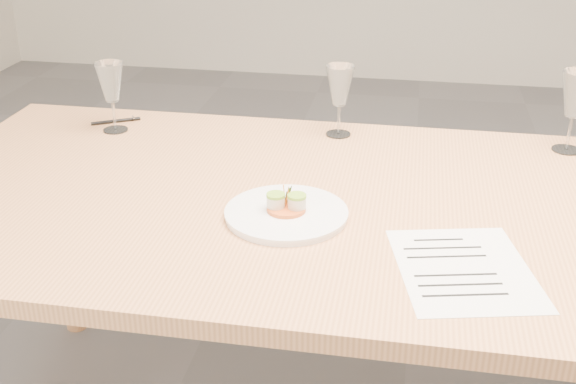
% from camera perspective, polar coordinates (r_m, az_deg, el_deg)
% --- Properties ---
extents(dining_table, '(2.40, 1.00, 0.75)m').
position_cam_1_polar(dining_table, '(1.65, 10.52, -3.18)').
color(dining_table, tan).
rests_on(dining_table, ground).
extents(dinner_plate, '(0.26, 0.26, 0.07)m').
position_cam_1_polar(dinner_plate, '(1.53, -0.12, -1.62)').
color(dinner_plate, white).
rests_on(dinner_plate, dining_table).
extents(recipe_sheet, '(0.31, 0.36, 0.00)m').
position_cam_1_polar(recipe_sheet, '(1.39, 13.72, -5.91)').
color(recipe_sheet, white).
rests_on(recipe_sheet, dining_table).
extents(ballpoint_pen, '(0.13, 0.08, 0.01)m').
position_cam_1_polar(ballpoint_pen, '(2.13, -13.43, 5.48)').
color(ballpoint_pen, black).
rests_on(ballpoint_pen, dining_table).
extents(wine_glass_0, '(0.08, 0.08, 0.19)m').
position_cam_1_polar(wine_glass_0, '(2.03, -13.84, 8.31)').
color(wine_glass_0, white).
rests_on(wine_glass_0, dining_table).
extents(wine_glass_1, '(0.08, 0.08, 0.19)m').
position_cam_1_polar(wine_glass_1, '(1.95, 4.11, 8.27)').
color(wine_glass_1, white).
rests_on(wine_glass_1, dining_table).
extents(wine_glass_2, '(0.09, 0.09, 0.21)m').
position_cam_1_polar(wine_glass_2, '(1.97, 21.80, 7.07)').
color(wine_glass_2, white).
rests_on(wine_glass_2, dining_table).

